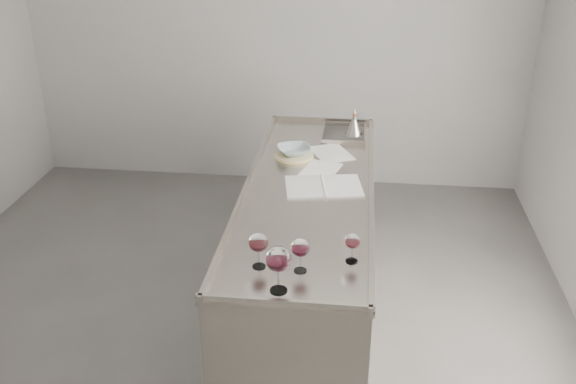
# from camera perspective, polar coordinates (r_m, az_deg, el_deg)

# --- Properties ---
(room_shell) EXTENTS (4.54, 5.04, 2.84)m
(room_shell) POSITION_cam_1_polar(r_m,az_deg,el_deg) (3.42, -6.91, 5.64)
(room_shell) COLOR #4F4D4A
(room_shell) RESTS_ON ground
(counter) EXTENTS (0.77, 2.42, 0.97)m
(counter) POSITION_cam_1_polar(r_m,az_deg,el_deg) (4.02, 1.75, -5.67)
(counter) COLOR #9E968D
(counter) RESTS_ON ground
(wine_glass_left) EXTENTS (0.09, 0.09, 0.18)m
(wine_glass_left) POSITION_cam_1_polar(r_m,az_deg,el_deg) (2.97, -2.64, -4.57)
(wine_glass_left) COLOR white
(wine_glass_left) RESTS_ON counter
(wine_glass_middle) EXTENTS (0.11, 0.11, 0.22)m
(wine_glass_middle) POSITION_cam_1_polar(r_m,az_deg,el_deg) (2.78, -0.86, -6.07)
(wine_glass_middle) COLOR white
(wine_glass_middle) RESTS_ON counter
(wine_glass_right) EXTENTS (0.09, 0.09, 0.17)m
(wine_glass_right) POSITION_cam_1_polar(r_m,az_deg,el_deg) (2.94, 1.11, -5.02)
(wine_glass_right) COLOR white
(wine_glass_right) RESTS_ON counter
(wine_glass_small) EXTENTS (0.07, 0.07, 0.15)m
(wine_glass_small) POSITION_cam_1_polar(r_m,az_deg,el_deg) (3.03, 5.75, -4.43)
(wine_glass_small) COLOR white
(wine_glass_small) RESTS_ON counter
(notebook) EXTENTS (0.49, 0.38, 0.02)m
(notebook) POSITION_cam_1_polar(r_m,az_deg,el_deg) (3.80, 3.19, 0.50)
(notebook) COLOR silver
(notebook) RESTS_ON counter
(loose_paper_top) EXTENTS (0.34, 0.38, 0.00)m
(loose_paper_top) POSITION_cam_1_polar(r_m,az_deg,el_deg) (4.30, 3.87, 3.48)
(loose_paper_top) COLOR silver
(loose_paper_top) RESTS_ON counter
(loose_paper_under) EXTENTS (0.28, 0.34, 0.00)m
(loose_paper_under) POSITION_cam_1_polar(r_m,az_deg,el_deg) (4.03, 2.90, 1.96)
(loose_paper_under) COLOR white
(loose_paper_under) RESTS_ON counter
(trivet) EXTENTS (0.26, 0.26, 0.02)m
(trivet) POSITION_cam_1_polar(r_m,az_deg,el_deg) (4.23, 0.54, 3.26)
(trivet) COLOR #D2BE88
(trivet) RESTS_ON counter
(ceramic_bowl) EXTENTS (0.28, 0.28, 0.05)m
(ceramic_bowl) POSITION_cam_1_polar(r_m,az_deg,el_deg) (4.22, 0.54, 3.72)
(ceramic_bowl) COLOR #97ADB0
(ceramic_bowl) RESTS_ON trivet
(wine_funnel) EXTENTS (0.13, 0.13, 0.20)m
(wine_funnel) POSITION_cam_1_polar(r_m,az_deg,el_deg) (4.64, 5.89, 5.82)
(wine_funnel) COLOR #B1A69E
(wine_funnel) RESTS_ON counter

